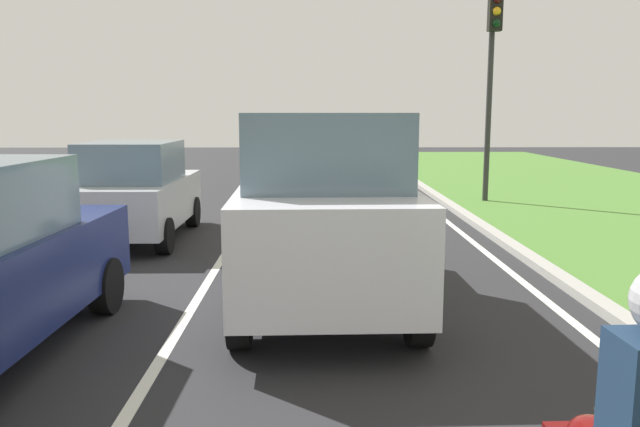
# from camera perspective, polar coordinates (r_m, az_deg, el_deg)

# --- Properties ---
(ground_plane) EXTENTS (60.00, 60.00, 0.00)m
(ground_plane) POSITION_cam_1_polar(r_m,az_deg,el_deg) (12.15, -4.17, -1.67)
(ground_plane) COLOR #262628
(lane_line_center) EXTENTS (0.12, 32.00, 0.01)m
(lane_line_center) POSITION_cam_1_polar(r_m,az_deg,el_deg) (12.21, -7.45, -1.65)
(lane_line_center) COLOR silver
(lane_line_center) RESTS_ON ground
(lane_line_right_edge) EXTENTS (0.12, 32.00, 0.01)m
(lane_line_right_edge) POSITION_cam_1_polar(r_m,az_deg,el_deg) (12.46, 12.59, -1.58)
(lane_line_right_edge) COLOR silver
(lane_line_right_edge) RESTS_ON ground
(curb_right) EXTENTS (0.24, 48.00, 0.12)m
(curb_right) POSITION_cam_1_polar(r_m,az_deg,el_deg) (12.58, 14.82, -1.30)
(curb_right) COLOR #9E9B93
(curb_right) RESTS_ON ground
(car_suv_ahead) EXTENTS (2.06, 4.54, 2.28)m
(car_suv_ahead) POSITION_cam_1_polar(r_m,az_deg,el_deg) (7.46, 0.27, 0.59)
(car_suv_ahead) COLOR silver
(car_suv_ahead) RESTS_ON ground
(car_hatchback_far) EXTENTS (1.74, 3.71, 1.78)m
(car_hatchback_far) POSITION_cam_1_polar(r_m,az_deg,el_deg) (11.70, -16.45, 1.94)
(car_hatchback_far) COLOR #B7BABF
(car_hatchback_far) RESTS_ON ground
(traffic_light_near_right) EXTENTS (0.32, 0.50, 5.27)m
(traffic_light_near_right) POSITION_cam_1_polar(r_m,az_deg,el_deg) (16.36, 15.45, 13.51)
(traffic_light_near_right) COLOR #2D2D2D
(traffic_light_near_right) RESTS_ON ground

